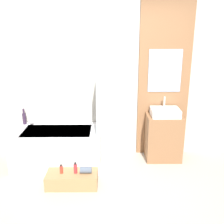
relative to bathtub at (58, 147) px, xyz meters
The scene contains 13 objects.
ground_plane 1.45m from the bathtub, 54.00° to the right, with size 12.00×12.00×0.00m, color #A39989.
wall_tiled_back 1.38m from the bathtub, 27.38° to the left, with size 4.20×0.06×2.60m, color #B7B2A8.
wall_wood_accent 2.03m from the bathtub, 12.54° to the left, with size 0.84×0.04×2.60m.
bathtub is the anchor object (origin of this frame).
glass_shower_screen 1.02m from the bathtub, ahead, with size 0.01×0.63×1.02m, color silver.
wooden_step_bench 0.73m from the bathtub, 64.91° to the right, with size 0.71×0.32×0.20m, color #997047.
vanity_cabinet 1.72m from the bathtub, ahead, with size 0.57×0.41×0.76m, color brown.
sink 1.80m from the bathtub, ahead, with size 0.45×0.35×0.29m.
vase_tall_dark 0.77m from the bathtub, 153.09° to the left, with size 0.06×0.06×0.27m.
vase_round_light 0.64m from the bathtub, 148.58° to the left, with size 0.09×0.09×0.09m, color white.
bottle_soap_primary 0.66m from the bathtub, 76.04° to the right, with size 0.05×0.05×0.13m.
bottle_soap_secondary 0.73m from the bathtub, 61.16° to the right, with size 0.05×0.05×0.16m.
towel_roll 0.81m from the bathtub, 52.39° to the right, with size 0.09×0.09×0.16m, color #4C5666.
Camera 1 is at (-0.01, -2.67, 2.09)m, focal length 42.00 mm.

